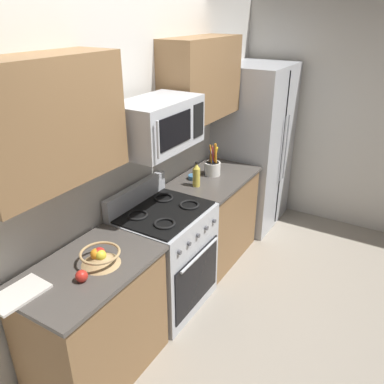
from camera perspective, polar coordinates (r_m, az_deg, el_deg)
name	(u,v)px	position (r m, az deg, el deg)	size (l,w,h in m)	color
ground_plane	(230,326)	(3.47, 5.56, -19.02)	(16.00, 16.00, 0.00)	gray
wall_back	(124,159)	(3.24, -9.90, 4.75)	(8.00, 0.10, 2.60)	beige
counter_left	(95,321)	(2.91, -14.11, -17.90)	(0.96, 0.62, 0.91)	olive
range_oven	(165,257)	(3.41, -3.91, -9.48)	(0.76, 0.66, 1.09)	#B2B5BA
counter_right	(213,217)	(4.06, 3.14, -3.65)	(0.97, 0.62, 0.91)	olive
refrigerator	(253,147)	(4.66, 9.01, 6.50)	(0.89, 0.73, 1.89)	#B2B5BA
wall_right	(323,114)	(4.89, 18.66, 10.75)	(0.10, 8.00, 2.60)	beige
microwave	(158,124)	(2.93, -5.03, 9.88)	(0.71, 0.44, 0.37)	#B2B5BA
upper_cabinets_left	(46,122)	(2.35, -20.61, 9.55)	(0.95, 0.34, 0.72)	olive
upper_cabinets_right	(201,79)	(3.68, 1.40, 16.25)	(0.96, 0.34, 0.72)	olive
utensil_crock	(213,167)	(3.88, 3.03, 3.66)	(0.16, 0.16, 0.33)	white
fruit_basket	(100,257)	(2.61, -13.32, -9.23)	(0.26, 0.26, 0.11)	tan
apple_loose	(82,276)	(2.50, -15.89, -11.78)	(0.08, 0.08, 0.08)	red
cutting_board	(19,294)	(2.53, -24.07, -13.51)	(0.32, 0.21, 0.02)	silver
bottle_oil	(196,175)	(3.61, 0.65, 2.50)	(0.07, 0.07, 0.24)	gold
prep_bowl	(194,177)	(3.79, 0.24, 2.22)	(0.11, 0.11, 0.04)	teal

